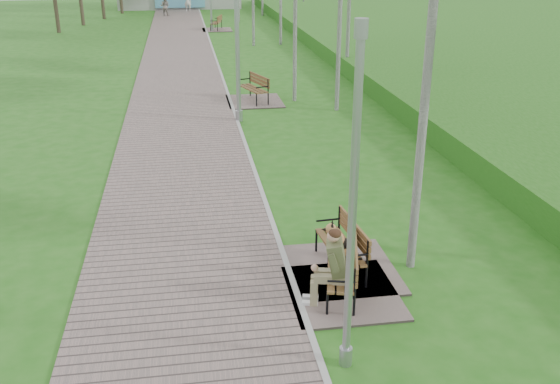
# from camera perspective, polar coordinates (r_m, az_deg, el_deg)

# --- Properties ---
(walkway) EXTENTS (3.50, 67.00, 0.04)m
(walkway) POSITION_cam_1_polar(r_m,az_deg,el_deg) (26.89, -9.19, 10.49)
(walkway) COLOR #6C5C57
(walkway) RESTS_ON ground
(kerb) EXTENTS (0.10, 67.00, 0.05)m
(kerb) POSITION_cam_1_polar(r_m,az_deg,el_deg) (26.93, -5.40, 10.70)
(kerb) COLOR #999993
(kerb) RESTS_ON ground
(embankment) EXTENTS (14.00, 70.00, 1.60)m
(embankment) POSITION_cam_1_polar(r_m,az_deg,el_deg) (28.83, 19.77, 10.22)
(embankment) COLOR #3C7926
(embankment) RESTS_ON ground
(bench_main) EXTENTS (1.71, 1.90, 1.49)m
(bench_main) POSITION_cam_1_polar(r_m,az_deg,el_deg) (9.92, 5.38, -7.35)
(bench_main) COLOR #6C5C57
(bench_main) RESTS_ON ground
(bench_second) EXTENTS (1.80, 2.00, 1.10)m
(bench_second) POSITION_cam_1_polar(r_m,az_deg,el_deg) (10.75, 5.52, -6.17)
(bench_second) COLOR #6C5C57
(bench_second) RESTS_ON ground
(bench_third) EXTENTS (1.89, 2.10, 1.16)m
(bench_third) POSITION_cam_1_polar(r_m,az_deg,el_deg) (22.08, -2.45, 8.78)
(bench_third) COLOR #6C5C57
(bench_third) RESTS_ON ground
(bench_far) EXTENTS (1.83, 2.03, 1.12)m
(bench_far) POSITION_cam_1_polar(r_m,az_deg,el_deg) (40.88, -5.84, 14.79)
(bench_far) COLOR #6C5C57
(bench_far) RESTS_ON ground
(lamp_post_near) EXTENTS (0.17, 0.17, 4.49)m
(lamp_post_near) POSITION_cam_1_polar(r_m,az_deg,el_deg) (7.61, 6.60, -2.70)
(lamp_post_near) COLOR #96999E
(lamp_post_near) RESTS_ON ground
(lamp_post_second) EXTENTS (0.23, 0.23, 5.95)m
(lamp_post_second) POSITION_cam_1_polar(r_m,az_deg,el_deg) (19.18, -3.96, 14.52)
(lamp_post_second) COLOR #96999E
(lamp_post_second) RESTS_ON ground
(pedestrian_near) EXTENTS (0.60, 0.44, 1.54)m
(pedestrian_near) POSITION_cam_1_polar(r_m,az_deg,el_deg) (52.19, -8.45, 16.84)
(pedestrian_near) COLOR silver
(pedestrian_near) RESTS_ON ground
(pedestrian_far) EXTENTS (0.83, 0.72, 1.46)m
(pedestrian_far) POSITION_cam_1_polar(r_m,az_deg,el_deg) (49.10, -10.48, 16.36)
(pedestrian_far) COLOR gray
(pedestrian_far) RESTS_ON ground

